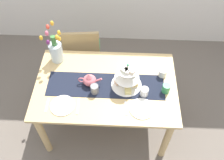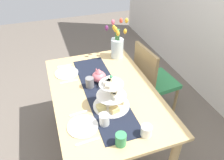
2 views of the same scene
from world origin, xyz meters
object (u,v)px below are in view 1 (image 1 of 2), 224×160
object	(u,v)px
chair_left	(83,52)
knife_left	(78,106)
fork_left	(47,105)
mug_orange	(166,88)
dining_table	(106,91)
cream_jug	(163,73)
fork_right	(126,108)
dinner_plate_left	(63,105)
mug_white_text	(144,92)
knife_right	(157,109)
dinner_plate_right	(142,109)
teapot	(89,80)
tiered_cake_stand	(127,79)
mug_grey	(95,89)
tulip_vase	(56,49)

from	to	relation	value
chair_left	knife_left	size ratio (longest dim) A/B	5.35
fork_left	mug_orange	size ratio (longest dim) A/B	1.58
dining_table	cream_jug	bearing A→B (deg)	13.58
knife_left	fork_right	world-z (taller)	same
knife_left	dinner_plate_left	bearing A→B (deg)	180.00
fork_left	mug_white_text	world-z (taller)	mug_white_text
fork_right	mug_orange	bearing A→B (deg)	29.06
mug_white_text	knife_left	bearing A→B (deg)	-165.42
knife_left	knife_right	distance (m)	0.73
knife_right	dinner_plate_right	bearing A→B (deg)	180.00
teapot	cream_jug	distance (m)	0.74
tiered_cake_stand	mug_white_text	bearing A→B (deg)	-33.58
dinner_plate_left	mug_white_text	bearing A→B (deg)	11.89
dining_table	teapot	distance (m)	0.24
fork_right	mug_grey	distance (m)	0.35
knife_left	knife_right	bearing A→B (deg)	0.00
dining_table	fork_left	distance (m)	0.61
tiered_cake_stand	fork_left	size ratio (longest dim) A/B	2.03
knife_right	tiered_cake_stand	bearing A→B (deg)	136.59
dinner_plate_right	mug_white_text	distance (m)	0.17
teapot	fork_left	size ratio (longest dim) A/B	1.59
dining_table	fork_right	size ratio (longest dim) A/B	9.38
chair_left	mug_orange	bearing A→B (deg)	-39.00
knife_left	mug_grey	bearing A→B (deg)	49.93
tiered_cake_stand	mug_orange	world-z (taller)	tiered_cake_stand
fork_right	teapot	bearing A→B (deg)	143.18
tiered_cake_stand	knife_right	distance (m)	0.41
fork_left	mug_orange	world-z (taller)	mug_orange
tiered_cake_stand	mug_white_text	xyz separation A→B (m)	(0.17, -0.11, -0.05)
chair_left	mug_orange	distance (m)	1.21
fork_right	mug_grey	size ratio (longest dim) A/B	1.58
dining_table	knife_left	size ratio (longest dim) A/B	8.28
dining_table	chair_left	bearing A→B (deg)	115.90
mug_orange	knife_right	bearing A→B (deg)	-113.11
tulip_vase	dinner_plate_left	bearing A→B (deg)	-75.62
tiered_cake_stand	mug_white_text	size ratio (longest dim) A/B	3.20
cream_jug	fork_right	size ratio (longest dim) A/B	0.57
teapot	knife_right	bearing A→B (deg)	-22.58
cream_jug	teapot	bearing A→B (deg)	-169.32
dining_table	tiered_cake_stand	xyz separation A→B (m)	(0.21, -0.00, 0.22)
tulip_vase	fork_right	world-z (taller)	tulip_vase
dining_table	dinner_plate_right	bearing A→B (deg)	-37.93
dinner_plate_left	knife_right	xyz separation A→B (m)	(0.88, 0.00, -0.00)
chair_left	tiered_cake_stand	xyz separation A→B (m)	(0.54, -0.68, 0.34)
dinner_plate_left	dinner_plate_right	distance (m)	0.73
tulip_vase	fork_left	bearing A→B (deg)	-89.41
teapot	fork_left	xyz separation A→B (m)	(-0.37, -0.27, -0.06)
dining_table	fork_left	size ratio (longest dim) A/B	9.38
dining_table	fork_right	bearing A→B (deg)	-53.16
fork_left	tiered_cake_stand	bearing A→B (deg)	20.12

